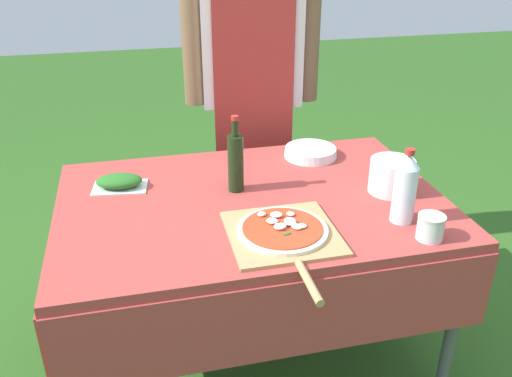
# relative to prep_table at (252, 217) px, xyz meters

# --- Properties ---
(ground_plane) EXTENTS (12.00, 12.00, 0.00)m
(ground_plane) POSITION_rel_prep_table_xyz_m (0.00, 0.00, -0.64)
(ground_plane) COLOR #2D5B1E
(prep_table) EXTENTS (1.39, 0.95, 0.72)m
(prep_table) POSITION_rel_prep_table_xyz_m (0.00, 0.00, 0.00)
(prep_table) COLOR #A83D38
(prep_table) RESTS_ON ground
(person_cook) EXTENTS (0.63, 0.25, 1.68)m
(person_cook) POSITION_rel_prep_table_xyz_m (0.17, 0.75, 0.35)
(person_cook) COLOR #70604C
(person_cook) RESTS_ON ground
(pizza_on_peel) EXTENTS (0.35, 0.54, 0.05)m
(pizza_on_peel) POSITION_rel_prep_table_xyz_m (0.04, -0.27, 0.09)
(pizza_on_peel) COLOR tan
(pizza_on_peel) RESTS_ON prep_table
(oil_bottle) EXTENTS (0.06, 0.06, 0.29)m
(oil_bottle) POSITION_rel_prep_table_xyz_m (-0.04, 0.08, 0.19)
(oil_bottle) COLOR black
(oil_bottle) RESTS_ON prep_table
(water_bottle) EXTENTS (0.08, 0.08, 0.26)m
(water_bottle) POSITION_rel_prep_table_xyz_m (0.45, -0.27, 0.20)
(water_bottle) COLOR silver
(water_bottle) RESTS_ON prep_table
(herb_container) EXTENTS (0.21, 0.15, 0.05)m
(herb_container) POSITION_rel_prep_table_xyz_m (-0.46, 0.20, 0.10)
(herb_container) COLOR silver
(herb_container) RESTS_ON prep_table
(mixing_tub) EXTENTS (0.16, 0.16, 0.12)m
(mixing_tub) POSITION_rel_prep_table_xyz_m (0.51, -0.06, 0.14)
(mixing_tub) COLOR silver
(mixing_tub) RESTS_ON prep_table
(plate_stack) EXTENTS (0.22, 0.22, 0.04)m
(plate_stack) POSITION_rel_prep_table_xyz_m (0.33, 0.32, 0.10)
(plate_stack) COLOR white
(plate_stack) RESTS_ON prep_table
(sauce_jar) EXTENTS (0.09, 0.09, 0.08)m
(sauce_jar) POSITION_rel_prep_table_xyz_m (0.49, -0.39, 0.11)
(sauce_jar) COLOR silver
(sauce_jar) RESTS_ON prep_table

